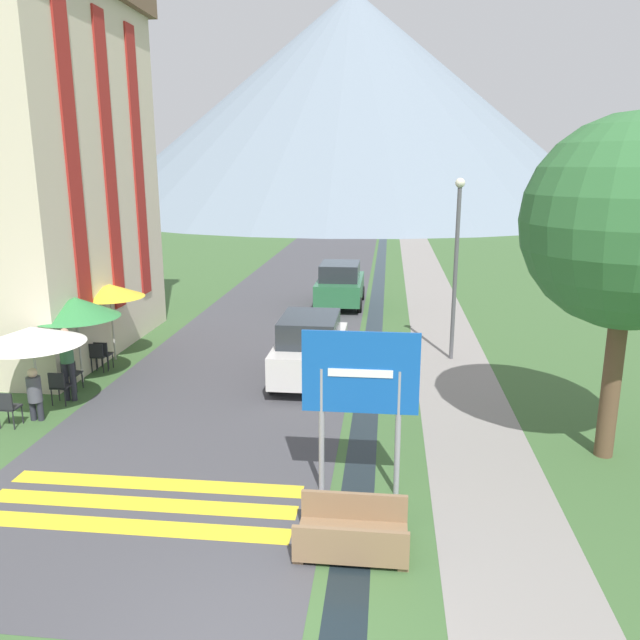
# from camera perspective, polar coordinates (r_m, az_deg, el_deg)

# --- Properties ---
(ground_plane) EXTENTS (160.00, 160.00, 0.00)m
(ground_plane) POSITION_cam_1_polar(r_m,az_deg,el_deg) (26.82, 2.64, 1.66)
(ground_plane) COLOR #3D6033
(road) EXTENTS (6.40, 60.00, 0.01)m
(road) POSITION_cam_1_polar(r_m,az_deg,el_deg) (36.83, -0.24, 5.06)
(road) COLOR #424247
(road) RESTS_ON ground_plane
(footpath) EXTENTS (2.20, 60.00, 0.01)m
(footpath) POSITION_cam_1_polar(r_m,az_deg,el_deg) (36.65, 9.31, 4.84)
(footpath) COLOR gray
(footpath) RESTS_ON ground_plane
(drainage_channel) EXTENTS (0.60, 60.00, 0.00)m
(drainage_channel) POSITION_cam_1_polar(r_m,az_deg,el_deg) (36.60, 5.54, 4.94)
(drainage_channel) COLOR black
(drainage_channel) RESTS_ON ground_plane
(crosswalk_marking) EXTENTS (5.44, 1.84, 0.01)m
(crosswalk_marking) POSITION_cam_1_polar(r_m,az_deg,el_deg) (11.69, -15.96, -15.86)
(crosswalk_marking) COLOR yellow
(crosswalk_marking) RESTS_ON ground_plane
(mountain_distant) EXTENTS (64.44, 64.44, 26.23)m
(mountain_distant) POSITION_cam_1_polar(r_m,az_deg,el_deg) (82.11, 2.90, 19.14)
(mountain_distant) COLOR slate
(mountain_distant) RESTS_ON ground_plane
(hotel_building) EXTENTS (6.00, 8.41, 11.44)m
(hotel_building) POSITION_cam_1_polar(r_m,az_deg,el_deg) (21.24, -25.80, 13.84)
(hotel_building) COLOR beige
(hotel_building) RESTS_ON ground_plane
(road_sign) EXTENTS (2.02, 0.11, 2.99)m
(road_sign) POSITION_cam_1_polar(r_m,az_deg,el_deg) (10.82, 3.69, -6.12)
(road_sign) COLOR gray
(road_sign) RESTS_ON ground_plane
(footbridge) EXTENTS (1.70, 1.10, 0.65)m
(footbridge) POSITION_cam_1_polar(r_m,az_deg,el_deg) (10.08, 2.96, -19.05)
(footbridge) COLOR #846647
(footbridge) RESTS_ON ground_plane
(parked_car_near) EXTENTS (1.85, 3.86, 1.82)m
(parked_car_near) POSITION_cam_1_polar(r_m,az_deg,el_deg) (16.91, -0.89, -2.54)
(parked_car_near) COLOR silver
(parked_car_near) RESTS_ON ground_plane
(parked_car_far) EXTENTS (1.93, 3.87, 1.82)m
(parked_car_far) POSITION_cam_1_polar(r_m,az_deg,el_deg) (25.92, 1.85, 3.29)
(parked_car_far) COLOR #28663D
(parked_car_far) RESTS_ON ground_plane
(cafe_chair_far_right) EXTENTS (0.40, 0.40, 0.85)m
(cafe_chair_far_right) POSITION_cam_1_polar(r_m,az_deg,el_deg) (18.72, -19.64, -2.99)
(cafe_chair_far_right) COLOR #232328
(cafe_chair_far_right) RESTS_ON ground_plane
(cafe_chair_nearest) EXTENTS (0.40, 0.40, 0.85)m
(cafe_chair_nearest) POSITION_cam_1_polar(r_m,az_deg,el_deg) (15.61, -26.69, -7.04)
(cafe_chair_nearest) COLOR #232328
(cafe_chair_nearest) RESTS_ON ground_plane
(cafe_chair_middle) EXTENTS (0.40, 0.40, 0.85)m
(cafe_chair_middle) POSITION_cam_1_polar(r_m,az_deg,el_deg) (17.41, -21.84, -4.44)
(cafe_chair_middle) COLOR #232328
(cafe_chair_middle) RESTS_ON ground_plane
(cafe_chair_near_right) EXTENTS (0.40, 0.40, 0.85)m
(cafe_chair_near_right) POSITION_cam_1_polar(r_m,az_deg,el_deg) (16.52, -22.75, -5.50)
(cafe_chair_near_right) COLOR #232328
(cafe_chair_near_right) RESTS_ON ground_plane
(cafe_chair_far_left) EXTENTS (0.40, 0.40, 0.85)m
(cafe_chair_far_left) POSITION_cam_1_polar(r_m,az_deg,el_deg) (18.82, -19.26, -2.87)
(cafe_chair_far_left) COLOR #232328
(cafe_chair_far_left) RESTS_ON ground_plane
(cafe_umbrella_front_white) EXTENTS (2.38, 2.38, 2.14)m
(cafe_umbrella_front_white) POSITION_cam_1_polar(r_m,az_deg,el_deg) (15.71, -24.87, -1.29)
(cafe_umbrella_front_white) COLOR #B7B2A8
(cafe_umbrella_front_white) RESTS_ON ground_plane
(cafe_umbrella_middle_green) EXTENTS (2.27, 2.27, 2.35)m
(cafe_umbrella_middle_green) POSITION_cam_1_polar(r_m,az_deg,el_deg) (17.62, -21.45, 1.09)
(cafe_umbrella_middle_green) COLOR #B7B2A8
(cafe_umbrella_middle_green) RESTS_ON ground_plane
(cafe_umbrella_rear_yellow) EXTENTS (2.00, 2.00, 2.32)m
(cafe_umbrella_rear_yellow) POSITION_cam_1_polar(r_m,az_deg,el_deg) (19.38, -18.66, 2.55)
(cafe_umbrella_rear_yellow) COLOR #B7B2A8
(cafe_umbrella_rear_yellow) RESTS_ON ground_plane
(person_seated_near) EXTENTS (0.32, 0.32, 1.26)m
(person_seated_near) POSITION_cam_1_polar(r_m,az_deg,el_deg) (15.72, -24.65, -5.97)
(person_seated_near) COLOR #282833
(person_seated_near) RESTS_ON ground_plane
(person_standing_terrace) EXTENTS (0.32, 0.32, 1.86)m
(person_standing_terrace) POSITION_cam_1_polar(r_m,az_deg,el_deg) (16.57, -22.12, -3.30)
(person_standing_terrace) COLOR #282833
(person_standing_terrace) RESTS_ON ground_plane
(streetlamp) EXTENTS (0.28, 0.28, 5.36)m
(streetlamp) POSITION_cam_1_polar(r_m,az_deg,el_deg) (18.71, 12.36, 5.83)
(streetlamp) COLOR #515156
(streetlamp) RESTS_ON ground_plane
(tree_by_path) EXTENTS (4.00, 4.00, 6.68)m
(tree_by_path) POSITION_cam_1_polar(r_m,az_deg,el_deg) (13.00, 26.51, 7.89)
(tree_by_path) COLOR brown
(tree_by_path) RESTS_ON ground_plane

